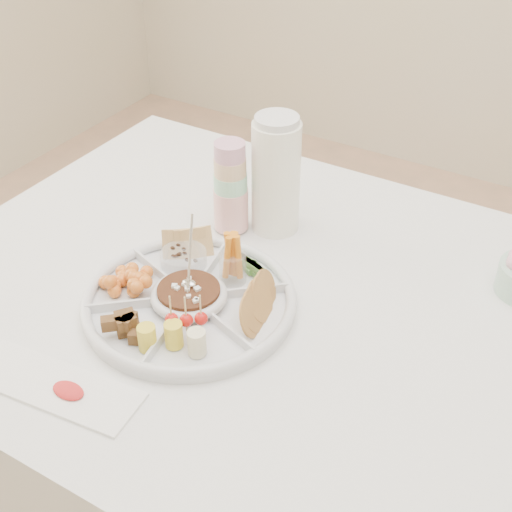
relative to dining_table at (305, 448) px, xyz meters
The scene contains 12 objects.
dining_table is the anchor object (origin of this frame).
party_tray 0.46m from the dining_table, 151.44° to the right, with size 0.38×0.38×0.04m, color white.
bean_dip 0.47m from the dining_table, 151.44° to the right, with size 0.11×0.11×0.04m, color #361D13.
tortillas 0.44m from the dining_table, 130.03° to the right, with size 0.09×0.09×0.06m, color #A36540, non-canonical shape.
carrot_cucumber 0.47m from the dining_table, behind, with size 0.10×0.10×0.09m, color orange, non-canonical shape.
pita_raisins 0.51m from the dining_table, behind, with size 0.12×0.12×0.07m, color tan, non-canonical shape.
cherries 0.54m from the dining_table, 157.91° to the right, with size 0.11×0.11×0.05m, color orange, non-canonical shape.
granola_chunks 0.53m from the dining_table, 136.17° to the right, with size 0.09×0.09×0.04m, color #3B2517, non-canonical shape.
banana_tomato 0.50m from the dining_table, 118.60° to the right, with size 0.10×0.10×0.08m, color #FFDC68, non-canonical shape.
cup_stack 0.57m from the dining_table, 150.92° to the left, with size 0.07×0.07×0.20m, color beige.
thermos 0.58m from the dining_table, 133.99° to the left, with size 0.10×0.10×0.26m, color white.
placemat 0.60m from the dining_table, 125.44° to the right, with size 0.29×0.10×0.01m, color silver.
Camera 1 is at (0.41, -0.89, 1.59)m, focal length 50.00 mm.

